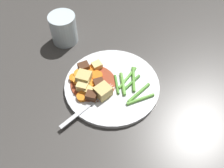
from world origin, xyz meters
TOP-DOWN VIEW (x-y plane):
  - ground_plane at (0.00, 0.00)m, footprint 3.00×3.00m
  - dinner_plate at (0.00, 0.00)m, footprint 0.25×0.25m
  - stew_sauce at (0.05, 0.01)m, footprint 0.12×0.12m
  - carrot_slice_0 at (0.06, 0.06)m, footprint 0.04×0.04m
  - carrot_slice_1 at (0.10, 0.01)m, footprint 0.04×0.04m
  - carrot_slice_2 at (0.05, -0.01)m, footprint 0.03×0.03m
  - carrot_slice_3 at (0.05, 0.01)m, footprint 0.04×0.04m
  - carrot_slice_4 at (0.09, 0.02)m, footprint 0.05×0.05m
  - carrot_slice_5 at (0.07, -0.02)m, footprint 0.04×0.04m
  - carrot_slice_6 at (0.09, -0.00)m, footprint 0.04×0.04m
  - potato_chunk_0 at (0.07, 0.04)m, footprint 0.03×0.03m
  - potato_chunk_1 at (0.04, 0.05)m, footprint 0.03×0.03m
  - potato_chunk_2 at (0.01, 0.04)m, footprint 0.05×0.05m
  - potato_chunk_3 at (0.07, 0.01)m, footprint 0.04×0.03m
  - potato_chunk_4 at (0.06, -0.04)m, footprint 0.03×0.03m
  - meat_chunk_0 at (0.03, 0.01)m, footprint 0.03×0.03m
  - meat_chunk_1 at (0.09, -0.03)m, footprint 0.04×0.04m
  - meat_chunk_2 at (0.04, 0.06)m, footprint 0.03×0.02m
  - green_bean_0 at (-0.03, -0.03)m, footprint 0.03×0.08m
  - green_bean_1 at (-0.05, -0.02)m, footprint 0.03×0.06m
  - green_bean_2 at (-0.08, 0.03)m, footprint 0.06×0.05m
  - green_bean_3 at (-0.05, -0.03)m, footprint 0.03×0.08m
  - green_bean_4 at (-0.07, 0.01)m, footprint 0.05×0.07m
  - green_bean_5 at (-0.03, -0.01)m, footprint 0.04×0.07m
  - green_bean_6 at (-0.01, -0.00)m, footprint 0.03×0.06m
  - fork at (0.03, 0.08)m, footprint 0.10×0.16m
  - water_glass at (0.19, -0.13)m, footprint 0.08×0.08m

SIDE VIEW (x-z plane):
  - ground_plane at x=0.00m, z-range 0.00..0.00m
  - dinner_plate at x=0.00m, z-range 0.00..0.01m
  - stew_sauce at x=0.05m, z-range 0.01..0.02m
  - fork at x=0.03m, z-range 0.01..0.02m
  - green_bean_6 at x=-0.01m, z-range 0.01..0.02m
  - green_bean_0 at x=-0.03m, z-range 0.01..0.02m
  - green_bean_1 at x=-0.05m, z-range 0.01..0.02m
  - green_bean_2 at x=-0.08m, z-range 0.01..0.02m
  - green_bean_4 at x=-0.07m, z-range 0.01..0.02m
  - green_bean_3 at x=-0.05m, z-range 0.01..0.02m
  - green_bean_5 at x=-0.03m, z-range 0.01..0.02m
  - carrot_slice_0 at x=0.06m, z-range 0.01..0.02m
  - carrot_slice_3 at x=0.05m, z-range 0.01..0.02m
  - carrot_slice_1 at x=0.10m, z-range 0.01..0.02m
  - carrot_slice_5 at x=0.07m, z-range 0.01..0.02m
  - carrot_slice_2 at x=0.05m, z-range 0.01..0.02m
  - carrot_slice_4 at x=0.09m, z-range 0.01..0.02m
  - carrot_slice_6 at x=0.09m, z-range 0.01..0.03m
  - meat_chunk_0 at x=0.03m, z-range 0.01..0.03m
  - potato_chunk_1 at x=0.04m, z-range 0.01..0.03m
  - potato_chunk_4 at x=0.06m, z-range 0.01..0.03m
  - meat_chunk_1 at x=0.09m, z-range 0.01..0.03m
  - meat_chunk_2 at x=0.04m, z-range 0.01..0.03m
  - potato_chunk_0 at x=0.07m, z-range 0.01..0.04m
  - potato_chunk_2 at x=0.01m, z-range 0.01..0.04m
  - potato_chunk_3 at x=0.07m, z-range 0.01..0.04m
  - water_glass at x=0.19m, z-range 0.00..0.09m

